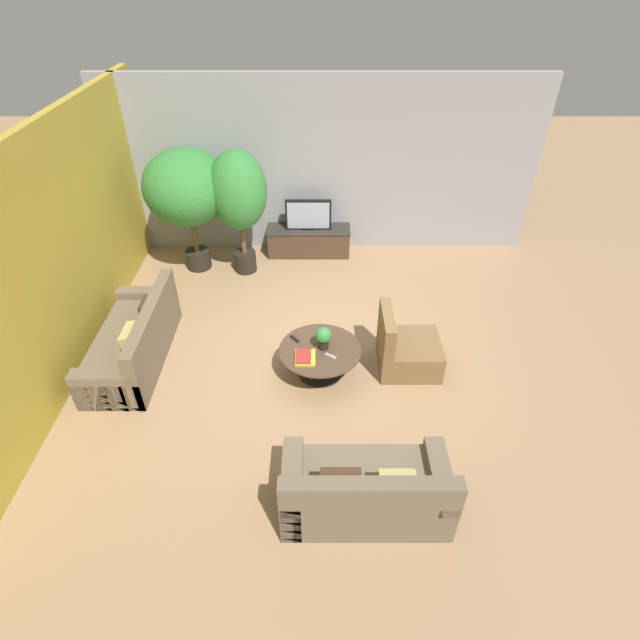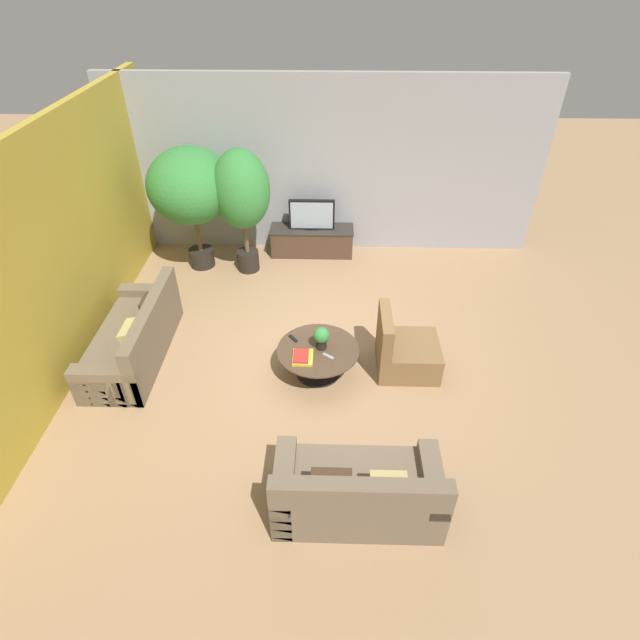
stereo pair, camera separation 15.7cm
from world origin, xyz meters
The scene contains 15 objects.
ground_plane centered at (0.00, 0.00, 0.00)m, with size 24.00×24.00×0.00m, color #9E7A56.
back_wall_stone centered at (0.00, 3.26, 1.50)m, with size 7.40×0.12×3.00m, color #939399.
side_wall_left centered at (-3.26, 0.20, 1.50)m, with size 0.12×7.40×3.00m, color gold.
media_console centered at (-0.23, 2.94, 0.26)m, with size 1.49×0.50×0.50m.
television centered at (-0.23, 2.94, 0.76)m, with size 0.80×0.13×0.54m.
coffee_table centered at (-0.02, -0.27, 0.29)m, with size 1.06×1.06×0.41m.
couch_by_wall centered at (-2.52, 0.02, 0.28)m, with size 0.84×1.97×0.84m.
couch_near_entry centered at (0.42, -2.27, 0.29)m, with size 1.64×0.84×0.84m.
armchair_wicker centered at (1.11, -0.12, 0.27)m, with size 0.80×0.76×0.86m.
potted_palm_tall centered at (-2.15, 2.45, 1.44)m, with size 1.38×1.38×2.08m.
potted_palm_corner centered at (-1.32, 2.34, 1.40)m, with size 0.92×0.92×2.11m.
potted_plant_tabletop centered at (0.02, -0.24, 0.59)m, with size 0.21×0.21×0.31m.
book_stack centered at (-0.22, -0.46, 0.44)m, with size 0.25×0.30×0.06m.
remote_black centered at (-0.36, -0.08, 0.42)m, with size 0.04×0.16×0.02m, color black.
remote_silver centered at (0.11, -0.42, 0.42)m, with size 0.04×0.16×0.02m, color gray.
Camera 2 is at (0.13, -5.14, 4.58)m, focal length 28.00 mm.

